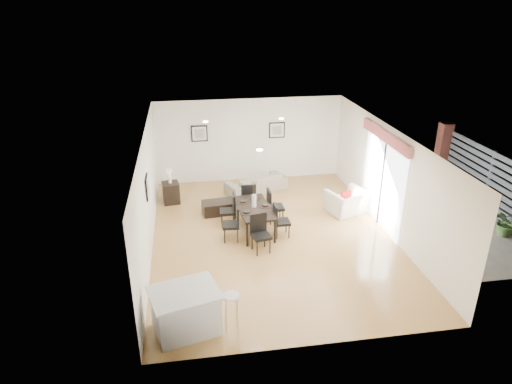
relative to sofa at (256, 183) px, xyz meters
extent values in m
plane|color=#B18D48|center=(-0.06, -2.94, -0.28)|extent=(8.00, 8.00, 0.00)
cube|color=white|center=(-0.06, 1.06, 1.07)|extent=(6.00, 0.04, 2.70)
cube|color=white|center=(-0.06, -6.94, 1.07)|extent=(6.00, 0.04, 2.70)
cube|color=white|center=(-3.06, -2.94, 1.07)|extent=(0.04, 8.00, 2.70)
cube|color=white|center=(2.94, -2.94, 1.07)|extent=(0.04, 8.00, 2.70)
cube|color=white|center=(-0.06, -2.94, 2.42)|extent=(6.00, 8.00, 0.02)
imported|color=#A19482|center=(0.00, 0.00, 0.00)|extent=(2.07, 1.46, 0.56)
imported|color=white|center=(2.28, -1.93, 0.05)|extent=(1.26, 1.18, 0.66)
imported|color=#385825|center=(5.84, -3.81, 0.08)|extent=(0.73, 0.66, 0.72)
imported|color=#385825|center=(5.80, -2.04, 0.05)|extent=(0.40, 0.40, 0.66)
cube|color=black|center=(-0.47, -2.55, 0.37)|extent=(0.94, 1.68, 0.05)
cylinder|color=black|center=(-0.76, -3.34, 0.03)|extent=(0.06, 0.06, 0.62)
cylinder|color=black|center=(-0.88, -1.83, 0.03)|extent=(0.06, 0.06, 0.62)
cylinder|color=black|center=(-0.06, -3.28, 0.03)|extent=(0.06, 0.06, 0.62)
cylinder|color=black|center=(-0.18, -1.77, 0.03)|extent=(0.06, 0.06, 0.62)
cube|color=black|center=(-1.12, -2.96, 0.14)|extent=(0.45, 0.45, 0.07)
cube|color=black|center=(-0.94, -2.97, 0.40)|extent=(0.09, 0.42, 0.50)
cylinder|color=black|center=(-1.26, -2.78, -0.09)|extent=(0.03, 0.03, 0.38)
cylinder|color=black|center=(-0.94, -2.81, -0.09)|extent=(0.03, 0.03, 0.38)
cylinder|color=black|center=(-1.29, -3.11, -0.09)|extent=(0.03, 0.03, 0.38)
cylinder|color=black|center=(-0.97, -3.14, -0.09)|extent=(0.03, 0.03, 0.38)
cube|color=black|center=(-1.12, -2.15, 0.12)|extent=(0.42, 0.42, 0.07)
cube|color=black|center=(-0.94, -2.15, 0.37)|extent=(0.07, 0.40, 0.48)
cylinder|color=black|center=(-1.27, -1.98, -0.10)|extent=(0.03, 0.03, 0.37)
cylinder|color=black|center=(-0.95, -2.00, -0.10)|extent=(0.03, 0.03, 0.37)
cylinder|color=black|center=(-1.28, -2.30, -0.10)|extent=(0.03, 0.03, 0.37)
cylinder|color=black|center=(-0.97, -2.31, -0.10)|extent=(0.03, 0.03, 0.37)
cube|color=black|center=(0.18, -2.96, 0.12)|extent=(0.40, 0.40, 0.07)
cube|color=black|center=(0.01, -2.96, 0.37)|extent=(0.06, 0.40, 0.47)
cylinder|color=black|center=(0.34, -3.11, -0.10)|extent=(0.03, 0.03, 0.36)
cylinder|color=black|center=(0.03, -3.12, -0.10)|extent=(0.03, 0.03, 0.36)
cylinder|color=black|center=(0.33, -2.80, -0.10)|extent=(0.03, 0.03, 0.36)
cylinder|color=black|center=(0.02, -2.81, -0.10)|extent=(0.03, 0.03, 0.36)
cube|color=black|center=(0.18, -2.15, 0.14)|extent=(0.44, 0.44, 0.07)
cube|color=black|center=(0.00, -2.15, 0.41)|extent=(0.07, 0.43, 0.51)
cylinder|color=black|center=(0.35, -2.31, -0.09)|extent=(0.03, 0.03, 0.39)
cylinder|color=black|center=(0.02, -2.32, -0.09)|extent=(0.03, 0.03, 0.39)
cylinder|color=black|center=(0.34, -1.98, -0.09)|extent=(0.03, 0.03, 0.39)
cylinder|color=black|center=(0.01, -1.99, -0.09)|extent=(0.03, 0.03, 0.39)
cube|color=black|center=(-0.47, -3.63, 0.14)|extent=(0.50, 0.50, 0.07)
cube|color=black|center=(-0.51, -3.46, 0.40)|extent=(0.42, 0.14, 0.50)
cylinder|color=black|center=(-0.59, -3.83, -0.09)|extent=(0.03, 0.03, 0.38)
cylinder|color=black|center=(-0.66, -3.51, -0.09)|extent=(0.03, 0.03, 0.38)
cylinder|color=black|center=(-0.27, -3.76, -0.09)|extent=(0.03, 0.03, 0.38)
cylinder|color=black|center=(-0.34, -3.44, -0.09)|extent=(0.03, 0.03, 0.38)
cube|color=black|center=(-0.47, -1.47, 0.13)|extent=(0.44, 0.44, 0.07)
cube|color=black|center=(-0.48, -1.65, 0.39)|extent=(0.42, 0.08, 0.49)
cylinder|color=black|center=(-0.30, -1.32, -0.09)|extent=(0.03, 0.03, 0.38)
cylinder|color=black|center=(-0.32, -1.64, -0.09)|extent=(0.03, 0.03, 0.38)
cylinder|color=black|center=(-0.62, -1.30, -0.09)|extent=(0.03, 0.03, 0.38)
cylinder|color=black|center=(-0.64, -1.62, -0.09)|extent=(0.03, 0.03, 0.38)
cylinder|color=white|center=(-0.47, -2.55, 0.57)|extent=(0.12, 0.12, 0.35)
cylinder|color=black|center=(-0.17, -2.55, 0.40)|extent=(0.34, 0.34, 0.01)
cylinder|color=black|center=(-0.17, -2.55, 0.43)|extent=(0.18, 0.18, 0.05)
cylinder|color=black|center=(-0.38, -2.04, 0.40)|extent=(0.34, 0.34, 0.01)
cylinder|color=black|center=(-0.38, -2.04, 0.43)|extent=(0.18, 0.18, 0.05)
cylinder|color=black|center=(-0.71, -2.23, 0.40)|extent=(0.34, 0.34, 0.01)
cylinder|color=black|center=(-0.71, -2.23, 0.43)|extent=(0.18, 0.18, 0.05)
cylinder|color=black|center=(-0.71, -2.87, 0.40)|extent=(0.34, 0.34, 0.01)
cylinder|color=black|center=(-0.71, -2.87, 0.43)|extent=(0.18, 0.18, 0.05)
cylinder|color=black|center=(-0.38, -3.07, 0.40)|extent=(0.34, 0.34, 0.01)
cylinder|color=black|center=(-0.38, -3.07, 0.43)|extent=(0.18, 0.18, 0.05)
cube|color=black|center=(-1.30, -1.39, -0.10)|extent=(0.95, 0.63, 0.36)
cube|color=black|center=(-2.62, -0.44, 0.03)|extent=(0.53, 0.53, 0.63)
cylinder|color=white|center=(-2.62, -0.44, 0.43)|extent=(0.10, 0.10, 0.17)
cone|color=white|center=(-2.62, -0.44, 0.64)|extent=(0.21, 0.21, 0.23)
cube|color=#AF1916|center=(2.19, -2.02, 0.26)|extent=(0.33, 0.21, 0.32)
cube|color=silver|center=(-2.29, -6.17, 0.11)|extent=(1.29, 1.09, 0.79)
cube|color=silver|center=(-2.29, -6.17, 0.54)|extent=(1.40, 1.21, 0.06)
cylinder|color=white|center=(-1.45, -6.17, 0.38)|extent=(0.31, 0.31, 0.05)
cylinder|color=silver|center=(-1.35, -6.06, 0.05)|extent=(0.02, 0.02, 0.66)
cylinder|color=silver|center=(-1.56, -6.06, 0.05)|extent=(0.02, 0.02, 0.66)
cylinder|color=silver|center=(-1.56, -6.27, 0.05)|extent=(0.02, 0.02, 0.66)
cylinder|color=silver|center=(-1.35, -6.27, 0.05)|extent=(0.02, 0.02, 0.66)
cube|color=black|center=(-1.66, 1.03, 1.37)|extent=(0.52, 0.03, 0.52)
cube|color=white|center=(-1.66, 1.03, 1.37)|extent=(0.44, 0.04, 0.44)
cube|color=#63635E|center=(-1.66, 1.03, 1.37)|extent=(0.30, 0.04, 0.30)
cube|color=black|center=(0.84, 1.03, 1.37)|extent=(0.52, 0.03, 0.52)
cube|color=white|center=(0.84, 1.03, 1.37)|extent=(0.44, 0.04, 0.44)
cube|color=#63635E|center=(0.84, 1.03, 1.37)|extent=(0.30, 0.04, 0.30)
cube|color=black|center=(-3.03, -3.14, 1.37)|extent=(0.03, 0.52, 0.52)
cube|color=white|center=(-3.03, -3.14, 1.37)|extent=(0.04, 0.44, 0.44)
cube|color=#63635E|center=(-3.03, -3.14, 1.37)|extent=(0.04, 0.30, 0.30)
cube|color=white|center=(2.92, -2.64, 0.84)|extent=(0.02, 2.40, 2.25)
cube|color=black|center=(2.90, -2.64, 0.84)|extent=(0.03, 0.05, 2.25)
cube|color=black|center=(2.90, -2.64, 1.99)|extent=(0.03, 2.50, 0.05)
cube|color=maroon|center=(2.86, -2.64, 2.15)|extent=(0.10, 2.70, 0.28)
plane|color=gray|center=(4.94, -2.64, -0.28)|extent=(6.00, 6.00, 0.00)
cube|color=#2C2D2F|center=(6.14, -2.64, 0.62)|extent=(0.08, 5.50, 1.80)
cube|color=brown|center=(5.99, -0.24, 0.72)|extent=(0.35, 0.35, 2.00)
camera|label=1|loc=(-2.08, -13.00, 5.43)|focal=32.00mm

